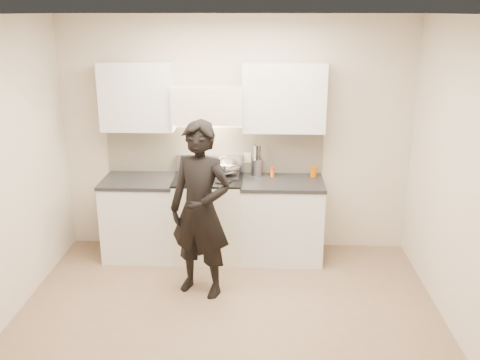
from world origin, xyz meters
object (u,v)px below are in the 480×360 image
Objects in this scene: person at (200,210)px; wok at (226,166)px; stove at (209,217)px; counter_right at (281,219)px; utensil_crock at (257,166)px.

wok is at bearing 100.49° from person.
wok is 0.99m from person.
stove is 0.62m from wok.
counter_right is 1.25m from person.
stove is at bearing -180.00° from counter_right.
stove reaches higher than counter_right.
wok is 1.28× the size of utensil_crock.
utensil_crock is at bearing 21.54° from stove.
stove is 0.80m from utensil_crock.
utensil_crock is at bearing 17.50° from wok.
utensil_crock is at bearing 143.25° from counter_right.
stove is at bearing -158.46° from utensil_crock.
person is (0.01, -0.85, 0.40)m from stove.
counter_right is 2.66× the size of utensil_crock.
wok is at bearing 170.45° from counter_right.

